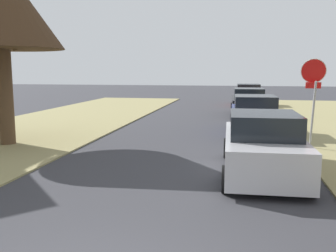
{
  "coord_description": "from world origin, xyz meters",
  "views": [
    {
      "loc": [
        1.6,
        -3.65,
        2.61
      ],
      "look_at": [
        -0.13,
        5.67,
        1.21
      ],
      "focal_mm": 40.74,
      "sensor_mm": 36.0,
      "label": 1
    }
  ],
  "objects_px": {
    "stop_sign_far": "(313,84)",
    "parked_sedan_silver": "(263,146)",
    "parked_sedan_black": "(248,103)",
    "parked_sedan_red": "(248,95)",
    "parked_sedan_navy": "(254,116)",
    "street_tree_left_mid_a": "(0,5)"
  },
  "relations": [
    {
      "from": "stop_sign_far",
      "to": "parked_sedan_navy",
      "type": "height_order",
      "value": "stop_sign_far"
    },
    {
      "from": "parked_sedan_silver",
      "to": "parked_sedan_red",
      "type": "distance_m",
      "value": 19.21
    },
    {
      "from": "stop_sign_far",
      "to": "parked_sedan_silver",
      "type": "distance_m",
      "value": 4.15
    },
    {
      "from": "street_tree_left_mid_a",
      "to": "parked_sedan_black",
      "type": "distance_m",
      "value": 13.89
    },
    {
      "from": "stop_sign_far",
      "to": "parked_sedan_red",
      "type": "relative_size",
      "value": 0.66
    },
    {
      "from": "street_tree_left_mid_a",
      "to": "parked_sedan_black",
      "type": "relative_size",
      "value": 1.41
    },
    {
      "from": "stop_sign_far",
      "to": "parked_sedan_navy",
      "type": "xyz_separation_m",
      "value": [
        -1.72,
        2.88,
        -1.43
      ]
    },
    {
      "from": "parked_sedan_black",
      "to": "parked_sedan_red",
      "type": "xyz_separation_m",
      "value": [
        0.13,
        6.67,
        0.0
      ]
    },
    {
      "from": "parked_sedan_red",
      "to": "street_tree_left_mid_a",
      "type": "bearing_deg",
      "value": -116.83
    },
    {
      "from": "parked_sedan_silver",
      "to": "parked_sedan_navy",
      "type": "height_order",
      "value": "same"
    },
    {
      "from": "street_tree_left_mid_a",
      "to": "parked_sedan_red",
      "type": "relative_size",
      "value": 1.41
    },
    {
      "from": "stop_sign_far",
      "to": "street_tree_left_mid_a",
      "type": "height_order",
      "value": "street_tree_left_mid_a"
    },
    {
      "from": "parked_sedan_navy",
      "to": "parked_sedan_red",
      "type": "relative_size",
      "value": 1.0
    },
    {
      "from": "parked_sedan_navy",
      "to": "parked_sedan_black",
      "type": "xyz_separation_m",
      "value": [
        -0.1,
        6.18,
        0.0
      ]
    },
    {
      "from": "parked_sedan_silver",
      "to": "parked_sedan_black",
      "type": "bearing_deg",
      "value": 90.32
    },
    {
      "from": "street_tree_left_mid_a",
      "to": "parked_sedan_red",
      "type": "xyz_separation_m",
      "value": [
        8.57,
        16.94,
        -4.03
      ]
    },
    {
      "from": "stop_sign_far",
      "to": "parked_sedan_red",
      "type": "height_order",
      "value": "stop_sign_far"
    },
    {
      "from": "parked_sedan_silver",
      "to": "parked_sedan_black",
      "type": "xyz_separation_m",
      "value": [
        -0.07,
        12.54,
        0.0
      ]
    },
    {
      "from": "stop_sign_far",
      "to": "parked_sedan_silver",
      "type": "bearing_deg",
      "value": -116.71
    },
    {
      "from": "parked_sedan_red",
      "to": "stop_sign_far",
      "type": "bearing_deg",
      "value": -83.86
    },
    {
      "from": "parked_sedan_black",
      "to": "parked_sedan_navy",
      "type": "bearing_deg",
      "value": -89.03
    },
    {
      "from": "street_tree_left_mid_a",
      "to": "parked_sedan_red",
      "type": "height_order",
      "value": "street_tree_left_mid_a"
    }
  ]
}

